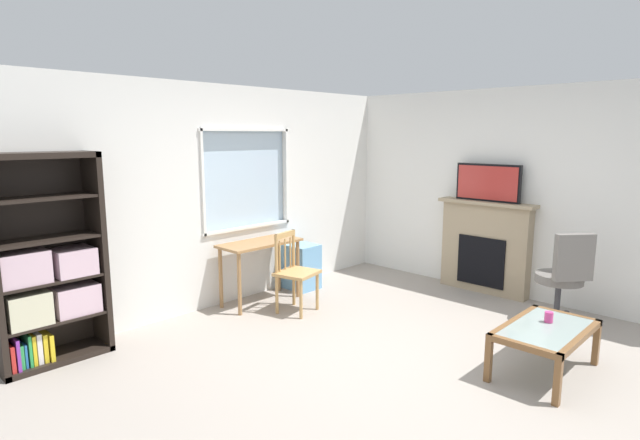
# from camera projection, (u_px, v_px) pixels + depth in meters

# --- Properties ---
(ground) EXTENTS (6.10, 5.78, 0.02)m
(ground) POSITION_uv_depth(u_px,v_px,m) (389.00, 361.00, 4.48)
(ground) COLOR #9E9389
(wall_back_with_window) EXTENTS (5.10, 0.15, 2.54)m
(wall_back_with_window) POSITION_uv_depth(u_px,v_px,m) (224.00, 198.00, 5.88)
(wall_back_with_window) COLOR white
(wall_back_with_window) RESTS_ON ground
(wall_right) EXTENTS (0.12, 4.98, 2.54)m
(wall_right) POSITION_uv_depth(u_px,v_px,m) (519.00, 194.00, 6.12)
(wall_right) COLOR white
(wall_right) RESTS_ON ground
(bookshelf) EXTENTS (0.90, 0.38, 1.83)m
(bookshelf) POSITION_uv_depth(u_px,v_px,m) (46.00, 274.00, 4.35)
(bookshelf) COLOR black
(bookshelf) RESTS_ON ground
(desk_under_window) EXTENTS (0.99, 0.45, 0.74)m
(desk_under_window) POSITION_uv_depth(u_px,v_px,m) (260.00, 252.00, 5.92)
(desk_under_window) COLOR #A37547
(desk_under_window) RESTS_ON ground
(wooden_chair) EXTENTS (0.50, 0.48, 0.90)m
(wooden_chair) POSITION_uv_depth(u_px,v_px,m) (294.00, 271.00, 5.64)
(wooden_chair) COLOR tan
(wooden_chair) RESTS_ON ground
(plastic_drawer_unit) EXTENTS (0.35, 0.40, 0.58)m
(plastic_drawer_unit) POSITION_uv_depth(u_px,v_px,m) (302.00, 266.00, 6.52)
(plastic_drawer_unit) COLOR #72ADDB
(plastic_drawer_unit) RESTS_ON ground
(fireplace) EXTENTS (0.26, 1.22, 1.16)m
(fireplace) POSITION_uv_depth(u_px,v_px,m) (485.00, 247.00, 6.34)
(fireplace) COLOR tan
(fireplace) RESTS_ON ground
(tv) EXTENTS (0.06, 0.82, 0.46)m
(tv) POSITION_uv_depth(u_px,v_px,m) (488.00, 183.00, 6.19)
(tv) COLOR black
(tv) RESTS_ON fireplace
(office_chair) EXTENTS (0.62, 0.61, 1.00)m
(office_chair) POSITION_uv_depth(u_px,v_px,m) (564.00, 274.00, 5.22)
(office_chair) COLOR slate
(office_chair) RESTS_ON ground
(coffee_table) EXTENTS (0.99, 0.58, 0.40)m
(coffee_table) POSITION_uv_depth(u_px,v_px,m) (546.00, 334.00, 4.18)
(coffee_table) COLOR #8C9E99
(coffee_table) RESTS_ON ground
(sippy_cup) EXTENTS (0.07, 0.07, 0.09)m
(sippy_cup) POSITION_uv_depth(u_px,v_px,m) (549.00, 317.00, 4.27)
(sippy_cup) COLOR #DB3D84
(sippy_cup) RESTS_ON coffee_table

